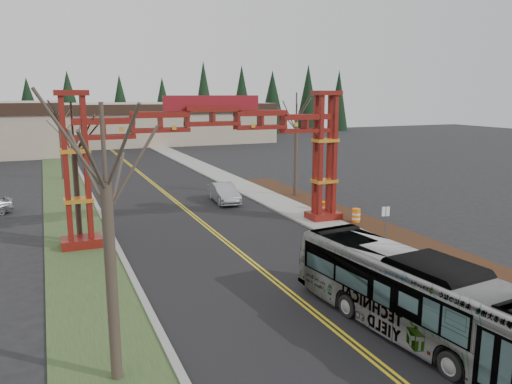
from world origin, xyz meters
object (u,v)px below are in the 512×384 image
silver_sedan (224,193)px  transit_bus (410,294)px  barrel_north (316,204)px  street_sign (385,216)px  bare_tree_median_mid (73,141)px  barrel_south (356,216)px  gateway_arch (213,139)px  bare_tree_median_near (106,184)px  retail_building_east (159,122)px  bare_tree_median_far (60,126)px  bare_tree_right_far (296,119)px  barrel_mid (323,209)px

silver_sedan → transit_bus: bearing=-89.2°
barrel_north → street_sign: bearing=-90.7°
bare_tree_median_mid → barrel_south: bare_tree_median_mid is taller
transit_bus → barrel_south: 15.85m
gateway_arch → bare_tree_median_near: size_ratio=2.14×
barrel_north → bare_tree_median_near: bearing=-134.2°
gateway_arch → bare_tree_median_mid: gateway_arch is taller
retail_building_east → bare_tree_median_near: bare_tree_median_near is taller
retail_building_east → transit_bus: (-7.64, -77.66, -1.99)m
gateway_arch → bare_tree_median_far: 26.39m
bare_tree_median_mid → barrel_north: bare_tree_median_mid is taller
bare_tree_median_far → barrel_south: (17.59, -26.78, -4.94)m
street_sign → barrel_north: street_sign is taller
bare_tree_median_far → street_sign: 35.35m
gateway_arch → transit_bus: size_ratio=1.66×
barrel_south → retail_building_east: bearing=89.6°
retail_building_east → bare_tree_right_far: 53.93m
gateway_arch → silver_sedan: (3.56, 8.22, -5.20)m
bare_tree_median_near → gateway_arch: bearing=61.4°
transit_bus → barrel_north: bearing=64.6°
retail_building_east → bare_tree_median_near: 78.74m
street_sign → barrel_south: street_sign is taller
barrel_mid → barrel_north: size_ratio=1.12×
transit_bus → bare_tree_right_far: bare_tree_right_far is taller
bare_tree_median_far → barrel_north: 28.51m
retail_building_east → street_sign: size_ratio=18.24×
transit_bus → bare_tree_median_far: (-10.36, 40.85, 3.94)m
silver_sedan → bare_tree_median_far: bare_tree_median_far is taller
transit_bus → barrel_south: transit_bus is taller
gateway_arch → barrel_south: size_ratio=17.34×
bare_tree_median_near → bare_tree_right_far: bearing=51.7°
bare_tree_median_near → bare_tree_median_far: bearing=90.0°
silver_sedan → barrel_north: 7.68m
transit_bus → barrel_north: 19.72m
retail_building_east → gateway_arch: bearing=-99.2°
bare_tree_median_near → bare_tree_right_far: bare_tree_right_far is taller
silver_sedan → barrel_mid: 8.72m
bare_tree_right_far → barrel_south: (-0.41, -9.76, -6.07)m
silver_sedan → barrel_mid: silver_sedan is taller
retail_building_east → barrel_mid: retail_building_east is taller
gateway_arch → barrel_mid: 10.31m
gateway_arch → bare_tree_median_mid: (-8.00, 1.14, 0.04)m
gateway_arch → retail_building_east: 62.80m
bare_tree_median_mid → barrel_south: bearing=-9.0°
transit_bus → bare_tree_median_far: size_ratio=1.48×
bare_tree_median_mid → bare_tree_median_near: bearing=-90.0°
gateway_arch → street_sign: bearing=-32.4°
retail_building_east → bare_tree_right_far: size_ratio=4.32×
bare_tree_right_far → barrel_south: size_ratio=8.39×
barrel_north → barrel_south: bearing=-82.7°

